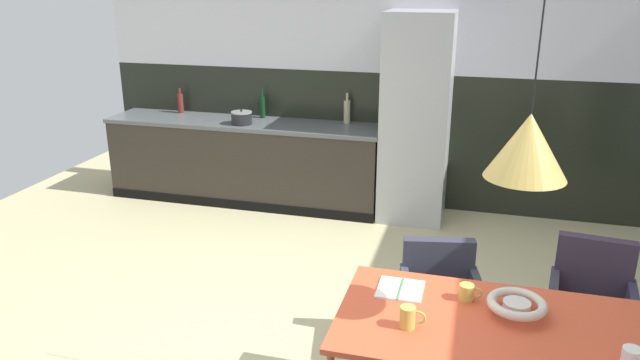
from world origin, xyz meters
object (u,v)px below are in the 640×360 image
pendant_lamp_over_table_near (528,146)px  bottle_spice_small (180,103)px  refrigerator_column (416,119)px  open_book (400,289)px  armchair_head_of_table (592,291)px  mug_dark_espresso (409,317)px  mug_glass_clear (467,292)px  cooking_pot (242,118)px  mug_short_terracotta (632,359)px  dining_table (506,334)px  armchair_far_side (440,286)px  fruit_bowl (517,305)px  bottle_vinegar_dark (347,111)px  bottle_oil_tall (262,106)px

pendant_lamp_over_table_near → bottle_spice_small: bearing=136.3°
refrigerator_column → open_book: 2.92m
armchair_head_of_table → bottle_spice_small: bottle_spice_small is taller
mug_dark_espresso → mug_glass_clear: 0.43m
cooking_pot → open_book: bearing=-53.6°
refrigerator_column → mug_short_terracotta: bearing=-68.3°
dining_table → armchair_far_side: armchair_far_side is taller
refrigerator_column → bottle_spice_small: size_ratio=7.37×
open_book → cooking_pot: size_ratio=1.12×
fruit_bowl → mug_short_terracotta: 0.57m
armchair_far_side → bottle_vinegar_dark: size_ratio=2.36×
mug_short_terracotta → cooking_pot: 4.45m
open_book → mug_glass_clear: size_ratio=2.02×
dining_table → bottle_spice_small: bottle_spice_small is taller
armchair_head_of_table → open_book: 1.34m
dining_table → mug_dark_espresso: size_ratio=13.09×
cooking_pot → bottle_vinegar_dark: bearing=17.9°
armchair_head_of_table → mug_glass_clear: bearing=51.9°
refrigerator_column → armchair_far_side: bearing=-79.0°
mug_short_terracotta → cooking_pot: (-3.10, 3.19, 0.16)m
bottle_vinegar_dark → armchair_head_of_table: bearing=-48.5°
armchair_far_side → bottle_spice_small: 4.02m
bottle_oil_tall → dining_table: bearing=-53.1°
armchair_head_of_table → bottle_vinegar_dark: bottle_vinegar_dark is taller
mug_dark_espresso → mug_glass_clear: (0.26, 0.34, -0.01)m
dining_table → pendant_lamp_over_table_near: pendant_lamp_over_table_near is taller
dining_table → bottle_vinegar_dark: 3.67m
refrigerator_column → mug_glass_clear: bearing=-78.0°
bottle_spice_small → bottle_vinegar_dark: (1.91, 0.00, 0.01)m
dining_table → mug_dark_espresso: 0.49m
fruit_bowl → bottle_vinegar_dark: bottle_vinegar_dark is taller
refrigerator_column → armchair_head_of_table: bearing=-57.7°
bottle_vinegar_dark → pendant_lamp_over_table_near: 3.72m
bottle_oil_tall → cooking_pot: bearing=-107.1°
mug_glass_clear → cooking_pot: bearing=130.8°
refrigerator_column → dining_table: refrigerator_column is taller
bottle_spice_small → bottle_vinegar_dark: bottle_vinegar_dark is taller
fruit_bowl → bottle_spice_small: size_ratio=1.06×
fruit_bowl → bottle_vinegar_dark: size_ratio=0.93×
armchair_head_of_table → armchair_far_side: armchair_head_of_table is taller
bottle_oil_tall → bottle_spice_small: size_ratio=1.17×
dining_table → cooking_pot: cooking_pot is taller
bottle_oil_tall → mug_short_terracotta: bearing=-49.7°
dining_table → bottle_spice_small: (-3.46, 3.31, 0.30)m
dining_table → cooking_pot: 3.96m
fruit_bowl → mug_short_terracotta: mug_short_terracotta is taller
armchair_head_of_table → mug_short_terracotta: 1.19m
fruit_bowl → mug_dark_espresso: 0.57m
dining_table → mug_glass_clear: bearing=134.8°
mug_short_terracotta → mug_dark_espresso: bearing=175.8°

